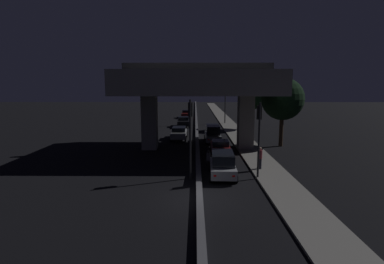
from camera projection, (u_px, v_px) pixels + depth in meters
ground_plane at (199, 199)px, 17.09m from camera, size 200.00×200.00×0.00m
median_divider at (196, 122)px, 51.64m from camera, size 0.37×126.00×0.36m
sidewalk_right at (232, 128)px, 44.69m from camera, size 2.58×126.00×0.13m
elevated_overpass at (198, 86)px, 29.63m from camera, size 14.85×12.04×8.60m
traffic_light_left_of_median at (190, 125)px, 20.37m from camera, size 0.30×0.49×5.49m
traffic_light_right_of_median at (259, 127)px, 20.35m from camera, size 0.30×0.49×5.29m
street_lamp at (223, 96)px, 49.86m from camera, size 2.80×0.32×7.68m
car_silver_lead at (223, 164)px, 21.11m from camera, size 1.99×3.99×1.74m
car_dark_red_second at (220, 148)px, 27.75m from camera, size 1.96×4.45×1.40m
car_grey_third at (213, 133)px, 34.19m from camera, size 1.84×4.36×1.92m
car_silver_lead_oncoming at (179, 133)px, 36.03m from camera, size 1.95×4.82×1.45m
car_black_second_oncoming at (183, 122)px, 46.77m from camera, size 2.11×4.68×1.56m
car_dark_red_third_oncoming at (186, 114)px, 59.69m from camera, size 2.03×4.48×1.55m
motorcycle_black_filtering_near at (208, 160)px, 23.44m from camera, size 0.34×1.92×1.43m
pedestrian_on_sidewalk at (260, 158)px, 22.70m from camera, size 0.35×0.35×1.68m
roadside_tree_kerbside_near at (283, 99)px, 31.17m from camera, size 4.42×4.42×7.22m
roadside_tree_kerbside_mid at (252, 96)px, 43.37m from camera, size 4.05×4.05×6.97m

